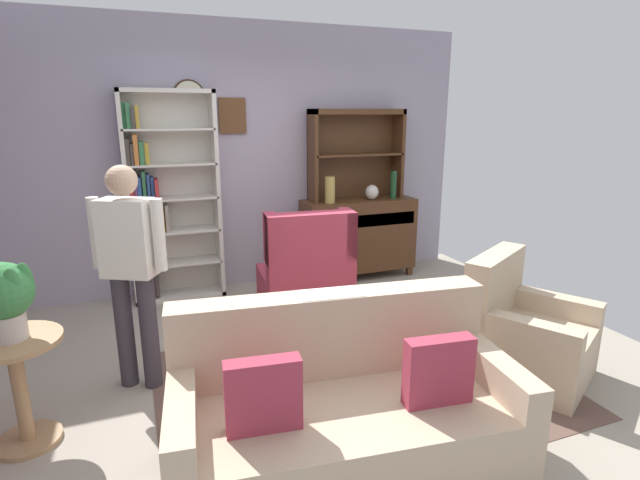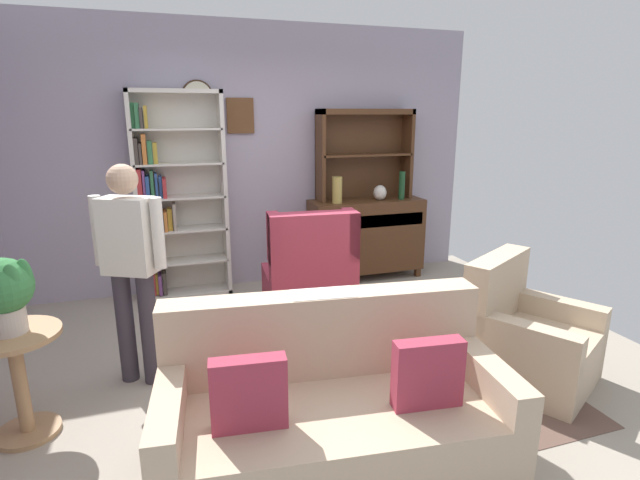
{
  "view_description": "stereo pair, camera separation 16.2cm",
  "coord_description": "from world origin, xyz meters",
  "px_view_note": "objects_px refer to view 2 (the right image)",
  "views": [
    {
      "loc": [
        -1.18,
        -3.13,
        1.88
      ],
      "look_at": [
        0.1,
        0.2,
        0.95
      ],
      "focal_mm": 27.45,
      "sensor_mm": 36.0,
      "label": 1
    },
    {
      "loc": [
        -1.02,
        -3.18,
        1.88
      ],
      "look_at": [
        0.1,
        0.2,
        0.95
      ],
      "focal_mm": 27.45,
      "sensor_mm": 36.0,
      "label": 2
    }
  ],
  "objects_px": {
    "sideboard_hutch": "(364,142)",
    "plant_stand": "(18,373)",
    "bookshelf": "(173,198)",
    "wingback_chair": "(309,279)",
    "person_reading": "(130,260)",
    "bottle_wine": "(402,185)",
    "sideboard": "(366,235)",
    "vase_tall": "(337,190)",
    "armchair_floral": "(526,341)",
    "potted_plant_large": "(4,290)",
    "couch_floral": "(333,414)",
    "vase_round": "(380,193)"
  },
  "relations": [
    {
      "from": "sideboard_hutch",
      "to": "plant_stand",
      "type": "distance_m",
      "value": 3.95
    },
    {
      "from": "bookshelf",
      "to": "wingback_chair",
      "type": "height_order",
      "value": "bookshelf"
    },
    {
      "from": "plant_stand",
      "to": "person_reading",
      "type": "xyz_separation_m",
      "value": [
        0.64,
        0.43,
        0.5
      ]
    },
    {
      "from": "sideboard_hutch",
      "to": "bottle_wine",
      "type": "relative_size",
      "value": 3.45
    },
    {
      "from": "sideboard_hutch",
      "to": "sideboard",
      "type": "bearing_deg",
      "value": -90.0
    },
    {
      "from": "vase_tall",
      "to": "armchair_floral",
      "type": "height_order",
      "value": "vase_tall"
    },
    {
      "from": "plant_stand",
      "to": "person_reading",
      "type": "distance_m",
      "value": 0.92
    },
    {
      "from": "vase_tall",
      "to": "potted_plant_large",
      "type": "height_order",
      "value": "vase_tall"
    },
    {
      "from": "person_reading",
      "to": "couch_floral",
      "type": "bearing_deg",
      "value": -51.19
    },
    {
      "from": "armchair_floral",
      "to": "wingback_chair",
      "type": "distance_m",
      "value": 1.92
    },
    {
      "from": "sideboard",
      "to": "sideboard_hutch",
      "type": "distance_m",
      "value": 1.06
    },
    {
      "from": "sideboard_hutch",
      "to": "bottle_wine",
      "type": "distance_m",
      "value": 0.65
    },
    {
      "from": "bookshelf",
      "to": "sideboard_hutch",
      "type": "height_order",
      "value": "bookshelf"
    },
    {
      "from": "vase_tall",
      "to": "bottle_wine",
      "type": "relative_size",
      "value": 0.9
    },
    {
      "from": "bookshelf",
      "to": "bottle_wine",
      "type": "height_order",
      "value": "bookshelf"
    },
    {
      "from": "bookshelf",
      "to": "sideboard_hutch",
      "type": "bearing_deg",
      "value": 0.67
    },
    {
      "from": "vase_tall",
      "to": "person_reading",
      "type": "xyz_separation_m",
      "value": [
        -2.07,
        -1.54,
        -0.16
      ]
    },
    {
      "from": "plant_stand",
      "to": "couch_floral",
      "type": "bearing_deg",
      "value": -26.51
    },
    {
      "from": "vase_round",
      "to": "bottle_wine",
      "type": "relative_size",
      "value": 0.53
    },
    {
      "from": "bookshelf",
      "to": "sideboard",
      "type": "bearing_deg",
      "value": -2.3
    },
    {
      "from": "sideboard",
      "to": "sideboard_hutch",
      "type": "xyz_separation_m",
      "value": [
        0.0,
        0.11,
        1.05
      ]
    },
    {
      "from": "couch_floral",
      "to": "potted_plant_large",
      "type": "relative_size",
      "value": 4.27
    },
    {
      "from": "vase_round",
      "to": "plant_stand",
      "type": "bearing_deg",
      "value": -148.43
    },
    {
      "from": "vase_tall",
      "to": "wingback_chair",
      "type": "distance_m",
      "value": 1.24
    },
    {
      "from": "vase_round",
      "to": "wingback_chair",
      "type": "height_order",
      "value": "vase_round"
    },
    {
      "from": "vase_round",
      "to": "armchair_floral",
      "type": "xyz_separation_m",
      "value": [
        0.06,
        -2.39,
        -0.72
      ]
    },
    {
      "from": "armchair_floral",
      "to": "plant_stand",
      "type": "distance_m",
      "value": 3.32
    },
    {
      "from": "plant_stand",
      "to": "vase_tall",
      "type": "bearing_deg",
      "value": 36.03
    },
    {
      "from": "potted_plant_large",
      "to": "sideboard",
      "type": "bearing_deg",
      "value": 33.41
    },
    {
      "from": "couch_floral",
      "to": "sideboard_hutch",
      "type": "bearing_deg",
      "value": 64.23
    },
    {
      "from": "bottle_wine",
      "to": "plant_stand",
      "type": "xyz_separation_m",
      "value": [
        -3.49,
        -1.96,
        -0.67
      ]
    },
    {
      "from": "bookshelf",
      "to": "vase_round",
      "type": "xyz_separation_m",
      "value": [
        2.24,
        -0.15,
        -0.04
      ]
    },
    {
      "from": "wingback_chair",
      "to": "sideboard",
      "type": "bearing_deg",
      "value": 43.71
    },
    {
      "from": "bookshelf",
      "to": "armchair_floral",
      "type": "distance_m",
      "value": 3.51
    },
    {
      "from": "bookshelf",
      "to": "plant_stand",
      "type": "xyz_separation_m",
      "value": [
        -0.99,
        -2.14,
        -0.63
      ]
    },
    {
      "from": "sideboard",
      "to": "vase_tall",
      "type": "bearing_deg",
      "value": -168.37
    },
    {
      "from": "vase_round",
      "to": "bottle_wine",
      "type": "distance_m",
      "value": 0.27
    },
    {
      "from": "bookshelf",
      "to": "wingback_chair",
      "type": "distance_m",
      "value": 1.66
    },
    {
      "from": "couch_floral",
      "to": "bookshelf",
      "type": "bearing_deg",
      "value": 102.62
    },
    {
      "from": "couch_floral",
      "to": "potted_plant_large",
      "type": "height_order",
      "value": "potted_plant_large"
    },
    {
      "from": "bookshelf",
      "to": "person_reading",
      "type": "bearing_deg",
      "value": -101.68
    },
    {
      "from": "vase_round",
      "to": "person_reading",
      "type": "bearing_deg",
      "value": -149.08
    },
    {
      "from": "plant_stand",
      "to": "potted_plant_large",
      "type": "relative_size",
      "value": 1.5
    },
    {
      "from": "vase_tall",
      "to": "bottle_wine",
      "type": "height_order",
      "value": "bottle_wine"
    },
    {
      "from": "vase_round",
      "to": "person_reading",
      "type": "relative_size",
      "value": 0.11
    },
    {
      "from": "vase_tall",
      "to": "plant_stand",
      "type": "relative_size",
      "value": 0.43
    },
    {
      "from": "sideboard_hutch",
      "to": "vase_tall",
      "type": "distance_m",
      "value": 0.66
    },
    {
      "from": "bottle_wine",
      "to": "person_reading",
      "type": "bearing_deg",
      "value": -151.79
    },
    {
      "from": "sideboard_hutch",
      "to": "vase_tall",
      "type": "height_order",
      "value": "sideboard_hutch"
    },
    {
      "from": "couch_floral",
      "to": "vase_round",
      "type": "bearing_deg",
      "value": 60.79
    }
  ]
}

